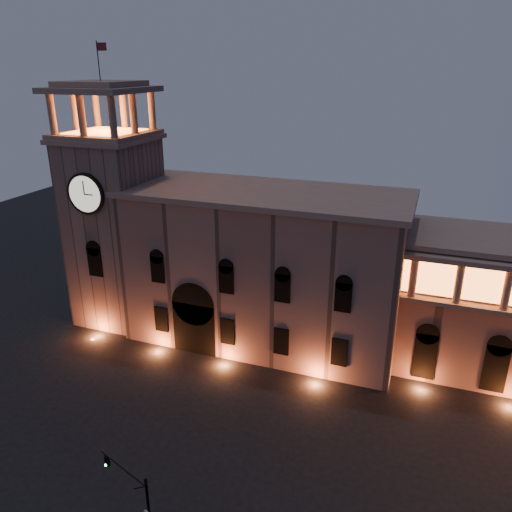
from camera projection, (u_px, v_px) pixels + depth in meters
ground at (196, 475)px, 39.07m from camera, size 160.00×160.00×0.00m
government_building at (263, 268)px, 55.80m from camera, size 30.80×12.80×17.60m
clock_tower at (115, 222)px, 59.49m from camera, size 9.80×9.80×32.40m
traffic_light at (141, 511)px, 31.72m from camera, size 4.68×1.88×6.77m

